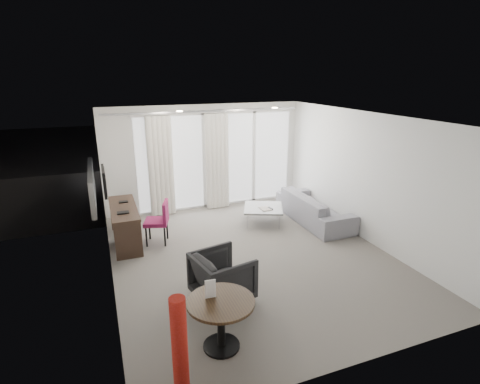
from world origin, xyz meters
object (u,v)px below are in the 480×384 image
object	(u,v)px
coffee_table	(263,215)
desk_chair	(156,222)
round_table	(221,324)
tub_armchair	(222,277)
rattan_chair_a	(214,178)
sofa	(314,208)
desk	(125,225)
red_lamp	(180,355)
rattan_chair_b	(247,174)

from	to	relation	value
coffee_table	desk_chair	bearing A→B (deg)	-175.86
round_table	tub_armchair	size ratio (longest dim) A/B	1.03
rattan_chair_a	tub_armchair	bearing A→B (deg)	-92.17
round_table	sofa	size ratio (longest dim) A/B	0.38
desk	round_table	bearing A→B (deg)	-76.84
round_table	tub_armchair	distance (m)	1.08
red_lamp	sofa	distance (m)	5.62
tub_armchair	sofa	size ratio (longest dim) A/B	0.37
desk_chair	round_table	distance (m)	3.39
round_table	red_lamp	distance (m)	1.00
coffee_table	rattan_chair_b	xyz separation A→B (m)	(0.67, 2.63, 0.26)
tub_armchair	rattan_chair_a	bearing A→B (deg)	-27.71
desk_chair	sofa	world-z (taller)	desk_chair
round_table	tub_armchair	world-z (taller)	tub_armchair
desk_chair	coffee_table	world-z (taller)	desk_chair
coffee_table	sofa	world-z (taller)	sofa
sofa	coffee_table	bearing A→B (deg)	74.86
tub_armchair	sofa	distance (m)	3.73
desk	tub_armchair	distance (m)	2.87
desk_chair	rattan_chair_b	distance (m)	4.20
round_table	rattan_chair_a	size ratio (longest dim) A/B	1.01
coffee_table	rattan_chair_a	xyz separation A→B (m)	(-0.33, 2.70, 0.22)
desk_chair	desk	bearing A→B (deg)	175.65
sofa	desk	bearing A→B (deg)	84.88
desk	rattan_chair_a	distance (m)	3.78
tub_armchair	desk	bearing A→B (deg)	13.24
desk_chair	round_table	world-z (taller)	desk_chair
rattan_chair_a	rattan_chair_b	world-z (taller)	rattan_chair_b
coffee_table	rattan_chair_a	size ratio (longest dim) A/B	1.03
round_table	sofa	world-z (taller)	round_table
sofa	rattan_chair_a	xyz separation A→B (m)	(-1.48, 3.01, 0.09)
sofa	red_lamp	bearing A→B (deg)	134.50
desk_chair	rattan_chair_a	bearing A→B (deg)	71.46
tub_armchair	red_lamp	bearing A→B (deg)	137.70
desk_chair	coffee_table	xyz separation A→B (m)	(2.45, 0.18, -0.25)
desk	red_lamp	xyz separation A→B (m)	(0.19, -4.31, 0.27)
desk	tub_armchair	xyz separation A→B (m)	(1.21, -2.60, -0.01)
coffee_table	rattan_chair_a	bearing A→B (deg)	96.98
sofa	round_table	bearing A→B (deg)	134.07
desk	coffee_table	bearing A→B (deg)	-1.22
desk	coffee_table	xyz separation A→B (m)	(3.05, -0.06, -0.19)
desk	tub_armchair	size ratio (longest dim) A/B	1.99
desk	sofa	distance (m)	4.22
round_table	red_lamp	bearing A→B (deg)	-133.40
round_table	red_lamp	xyz separation A→B (m)	(-0.65, -0.69, 0.31)
round_table	rattan_chair_a	xyz separation A→B (m)	(1.87, 6.26, 0.08)
round_table	sofa	bearing A→B (deg)	44.07
desk_chair	coffee_table	bearing A→B (deg)	22.01
desk_chair	round_table	xyz separation A→B (m)	(0.25, -3.38, -0.11)
coffee_table	desk	bearing A→B (deg)	178.78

